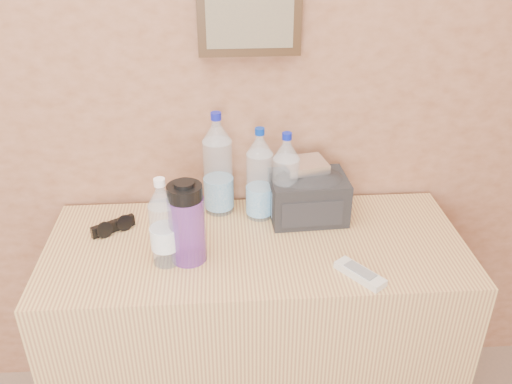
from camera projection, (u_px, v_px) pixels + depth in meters
picture_frame at (249, 12)px, 1.53m from camera, size 0.30×0.03×0.25m
dresser at (256, 339)px, 1.81m from camera, size 1.25×0.52×0.78m
pet_large_a at (218, 169)px, 1.71m from camera, size 0.09×0.09×0.34m
pet_large_b at (260, 179)px, 1.69m from camera, size 0.08×0.08×0.30m
pet_large_c at (286, 184)px, 1.66m from camera, size 0.08×0.08×0.30m
pet_small at (164, 227)px, 1.48m from camera, size 0.08×0.08×0.26m
nalgene_bottle at (187, 222)px, 1.49m from camera, size 0.10×0.10×0.25m
sunglasses at (113, 226)px, 1.66m from camera, size 0.14×0.12×0.04m
ac_remote at (360, 274)px, 1.47m from camera, size 0.13×0.15×0.02m
toiletry_bag at (308, 195)px, 1.71m from camera, size 0.24×0.18×0.16m
foil_packet at (305, 165)px, 1.68m from camera, size 0.15×0.13×0.03m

